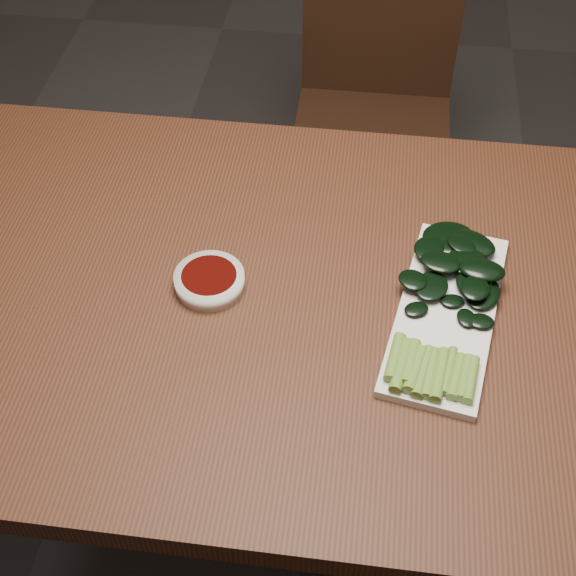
{
  "coord_description": "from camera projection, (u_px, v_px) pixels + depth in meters",
  "views": [
    {
      "loc": [
        0.06,
        -0.78,
        1.63
      ],
      "look_at": [
        -0.04,
        -0.0,
        0.76
      ],
      "focal_mm": 50.0,
      "sensor_mm": 36.0,
      "label": 1
    }
  ],
  "objects": [
    {
      "name": "table",
      "position": [
        313.0,
        325.0,
        1.23
      ],
      "size": [
        1.4,
        0.8,
        0.75
      ],
      "color": "#402012",
      "rests_on": "ground"
    },
    {
      "name": "serving_plate",
      "position": [
        446.0,
        313.0,
        1.14
      ],
      "size": [
        0.19,
        0.35,
        0.01
      ],
      "rotation": [
        0.0,
        0.0,
        -0.17
      ],
      "color": "silver",
      "rests_on": "table"
    },
    {
      "name": "chair_far",
      "position": [
        374.0,
        101.0,
        1.96
      ],
      "size": [
        0.38,
        0.38,
        0.89
      ],
      "rotation": [
        0.0,
        0.0,
        0.01
      ],
      "color": "black",
      "rests_on": "ground"
    },
    {
      "name": "gai_lan",
      "position": [
        453.0,
        294.0,
        1.14
      ],
      "size": [
        0.17,
        0.35,
        0.03
      ],
      "color": "olive",
      "rests_on": "serving_plate"
    },
    {
      "name": "ground",
      "position": [
        306.0,
        525.0,
        1.73
      ],
      "size": [
        6.0,
        6.0,
        0.0
      ],
      "primitive_type": "plane",
      "color": "#302D2D",
      "rests_on": "ground"
    },
    {
      "name": "sauce_bowl",
      "position": [
        209.0,
        281.0,
        1.17
      ],
      "size": [
        0.1,
        0.1,
        0.03
      ],
      "color": "silver",
      "rests_on": "table"
    }
  ]
}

